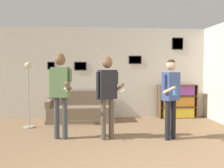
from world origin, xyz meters
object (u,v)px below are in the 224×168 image
Objects in this scene: bookshelf at (178,101)px; person_player_foreground_center at (107,88)px; person_watcher_holding_cup at (171,90)px; person_player_foreground_left at (60,86)px; floor_lamp at (28,90)px; couch at (81,111)px.

bookshelf is 0.66× the size of person_player_foreground_center.
person_player_foreground_left is at bearing 174.28° from person_watcher_holding_cup.
person_player_foreground_center is (1.89, -1.22, 0.11)m from floor_lamp.
person_player_foreground_left is at bearing -100.73° from couch.
person_watcher_holding_cup is (1.31, -0.12, -0.04)m from person_player_foreground_center.
person_player_foreground_center reaches higher than couch.
floor_lamp is 0.95× the size of person_player_foreground_center.
floor_lamp reaches higher than couch.
person_player_foreground_left reaches higher than floor_lamp.
bookshelf is at bearing 12.49° from floor_lamp.
floor_lamp is (-1.26, -0.72, 0.67)m from couch.
couch is 1.12× the size of person_watcher_holding_cup.
person_player_foreground_center is at bearing -136.70° from bookshelf.
person_player_foreground_center reaches higher than floor_lamp.
person_player_foreground_left is 1.07× the size of person_watcher_holding_cup.
bookshelf is at bearing 3.96° from couch.
bookshelf is at bearing 66.95° from person_watcher_holding_cup.
couch is 2.04m from person_player_foreground_left.
person_player_foreground_center is at bearing -6.07° from person_player_foreground_left.
bookshelf is 0.70× the size of floor_lamp.
couch is 2.91m from bookshelf.
person_watcher_holding_cup reaches higher than couch.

